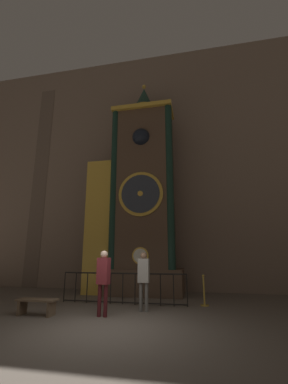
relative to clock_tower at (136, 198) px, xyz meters
The scene contains 8 objects.
ground_plane 6.72m from the clock_tower, 83.91° to the right, with size 28.00×28.00×0.00m, color brown.
cathedral_back_wall 2.74m from the clock_tower, 72.10° to the left, with size 24.00×0.32×13.02m.
clock_tower is the anchor object (origin of this frame).
railing_fence 4.25m from the clock_tower, 87.85° to the right, with size 4.50×0.05×1.04m.
visitor_near 5.15m from the clock_tower, 89.15° to the right, with size 0.37×0.27×1.78m.
visitor_far 4.62m from the clock_tower, 71.82° to the right, with size 0.34×0.22×1.74m.
stanchion_post 5.19m from the clock_tower, 33.51° to the right, with size 0.28×0.28×1.01m.
visitor_bench 6.11m from the clock_tower, 112.76° to the right, with size 1.15×0.40×0.44m.
Camera 1 is at (2.23, -6.16, 1.67)m, focal length 24.00 mm.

